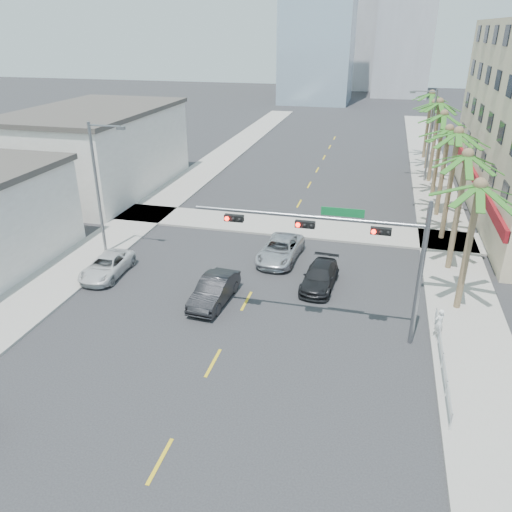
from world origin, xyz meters
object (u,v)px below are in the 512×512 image
(car_lane_center, at_px, (280,250))
(car_lane_right, at_px, (320,277))
(car_parked_far, at_px, (107,266))
(pedestrian, at_px, (439,323))
(traffic_signal_mast, at_px, (353,243))
(car_lane_left, at_px, (214,290))

(car_lane_center, xyz_separation_m, car_lane_right, (3.09, -3.21, -0.07))
(car_parked_far, bearing_deg, car_lane_right, 6.19)
(car_parked_far, distance_m, pedestrian, 19.85)
(car_lane_right, bearing_deg, car_parked_far, -168.42)
(traffic_signal_mast, xyz_separation_m, car_parked_far, (-15.18, 3.10, -4.43))
(car_lane_center, height_order, car_lane_right, car_lane_center)
(car_parked_far, height_order, car_lane_center, car_lane_center)
(car_parked_far, bearing_deg, traffic_signal_mast, -13.04)
(pedestrian, bearing_deg, car_lane_center, -73.54)
(car_lane_left, xyz_separation_m, car_lane_center, (2.47, 6.58, -0.03))
(traffic_signal_mast, bearing_deg, car_parked_far, 168.47)
(car_parked_far, bearing_deg, pedestrian, -8.46)
(traffic_signal_mast, xyz_separation_m, pedestrian, (4.52, 0.70, -4.13))
(car_lane_center, relative_size, car_lane_right, 1.15)
(car_lane_right, bearing_deg, car_lane_center, 137.80)
(car_parked_far, relative_size, car_lane_center, 0.88)
(car_lane_left, relative_size, car_lane_right, 1.01)
(car_lane_center, bearing_deg, car_lane_right, -41.88)
(traffic_signal_mast, height_order, pedestrian, traffic_signal_mast)
(car_lane_right, bearing_deg, car_lane_left, -144.92)
(car_lane_center, bearing_deg, car_lane_left, -106.40)
(pedestrian, bearing_deg, car_lane_left, -39.75)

